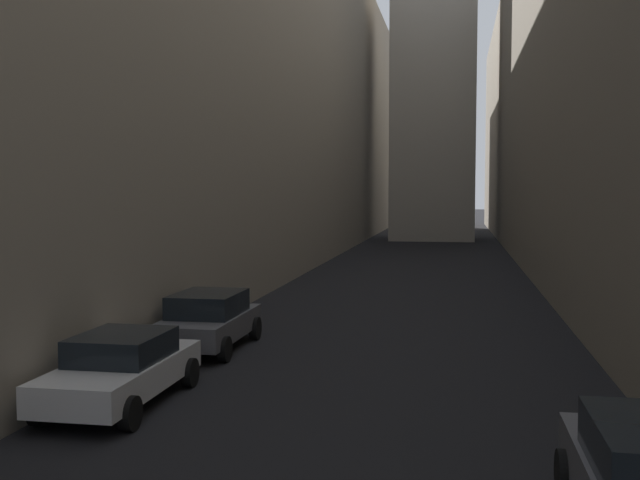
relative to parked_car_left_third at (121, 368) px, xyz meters
The scene contains 4 objects.
ground_plane 28.45m from the parked_car_left_third, 81.10° to the left, with size 264.00×264.00×0.00m, color black.
building_block_left 32.69m from the parked_car_left_third, 104.46° to the left, with size 13.32×108.00×21.69m, color gray.
parked_car_left_third is the anchor object (origin of this frame).
parked_car_left_far 5.32m from the parked_car_left_third, 90.00° to the left, with size 2.00×4.23×1.51m.
Camera 1 is at (2.05, 6.11, 4.21)m, focal length 42.68 mm.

